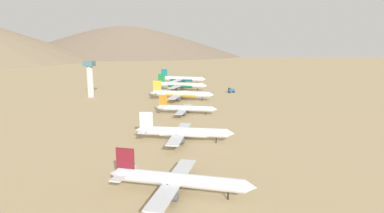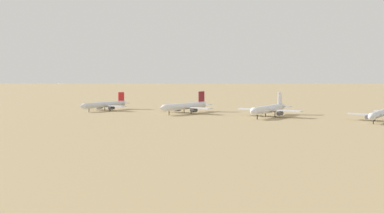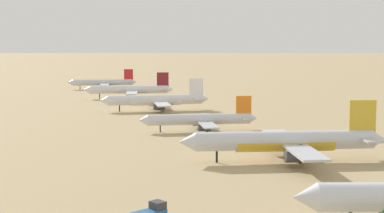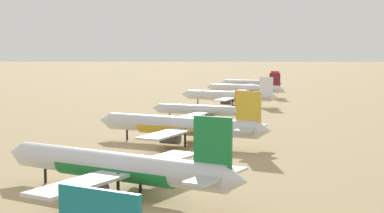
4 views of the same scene
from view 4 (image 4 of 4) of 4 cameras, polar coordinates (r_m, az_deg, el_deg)
ground_plane at (r=189.94m, az=1.88°, el=-1.43°), size 1800.00×1800.00×0.00m
parked_jet_0 at (r=337.50m, az=5.84°, el=2.27°), size 36.47×29.70×10.51m
parked_jet_1 at (r=286.54m, az=5.19°, el=1.75°), size 40.47×33.02×11.68m
parked_jet_2 at (r=240.55m, az=3.65°, el=1.02°), size 41.44×33.61×11.96m
parked_jet_3 at (r=190.25m, az=1.11°, el=-0.37°), size 35.64×28.96×10.28m
parked_jet_4 at (r=144.19m, az=-1.02°, el=-1.89°), size 47.21×38.51×13.62m
parked_jet_5 at (r=95.85m, az=-7.24°, el=-5.78°), size 47.26×38.74×13.72m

